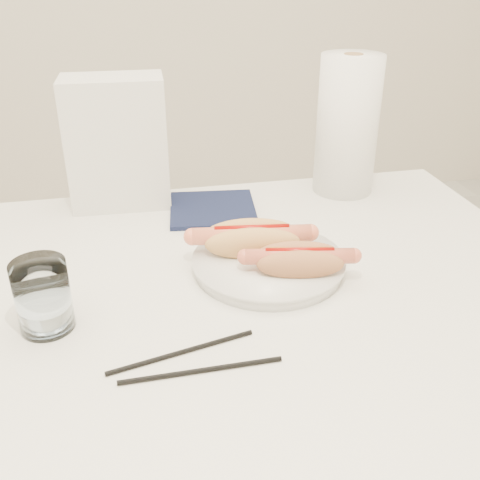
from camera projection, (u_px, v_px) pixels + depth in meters
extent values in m
cube|color=white|center=(185.00, 303.00, 0.85)|extent=(1.20, 0.80, 0.04)
cylinder|color=silver|center=(389.00, 327.00, 1.42)|extent=(0.04, 0.04, 0.71)
cylinder|color=white|center=(268.00, 265.00, 0.89)|extent=(0.27, 0.27, 0.02)
ellipsoid|color=#E1A25A|center=(253.00, 243.00, 0.88)|extent=(0.15, 0.06, 0.05)
ellipsoid|color=#E1A25A|center=(251.00, 233.00, 0.91)|extent=(0.15, 0.06, 0.05)
ellipsoid|color=#E1A25A|center=(252.00, 245.00, 0.90)|extent=(0.14, 0.07, 0.03)
cylinder|color=#F17655|center=(252.00, 235.00, 0.89)|extent=(0.19, 0.05, 0.03)
cylinder|color=#990A05|center=(252.00, 228.00, 0.89)|extent=(0.12, 0.03, 0.01)
ellipsoid|color=#B97448|center=(300.00, 265.00, 0.83)|extent=(0.13, 0.06, 0.04)
ellipsoid|color=#B97448|center=(298.00, 255.00, 0.85)|extent=(0.13, 0.06, 0.04)
ellipsoid|color=#B97448|center=(299.00, 265.00, 0.85)|extent=(0.12, 0.07, 0.02)
cylinder|color=#DA674D|center=(299.00, 256.00, 0.84)|extent=(0.16, 0.05, 0.02)
cylinder|color=#990A05|center=(300.00, 250.00, 0.83)|extent=(0.10, 0.03, 0.01)
cylinder|color=white|center=(43.00, 296.00, 0.74)|extent=(0.07, 0.07, 0.10)
cylinder|color=black|center=(201.00, 370.00, 0.68)|extent=(0.20, 0.01, 0.01)
cylinder|color=black|center=(182.00, 352.00, 0.71)|extent=(0.19, 0.05, 0.01)
cube|color=silver|center=(117.00, 143.00, 1.07)|extent=(0.19, 0.11, 0.25)
cube|color=#101734|center=(213.00, 209.00, 1.09)|extent=(0.18, 0.18, 0.01)
cylinder|color=white|center=(347.00, 126.00, 1.12)|extent=(0.16, 0.16, 0.27)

